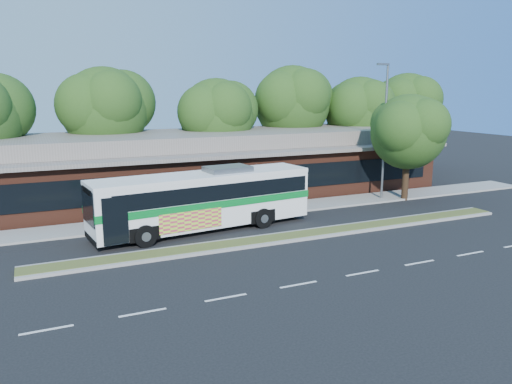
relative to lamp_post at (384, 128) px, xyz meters
The scene contains 12 objects.
ground 12.31m from the lamp_post, 147.90° to the right, with size 120.00×120.00×0.00m, color black.
median_strip 12.00m from the lamp_post, 150.55° to the right, with size 26.00×1.10×0.15m, color #4D5624.
sidewalk 10.73m from the lamp_post, behind, with size 44.00×2.60×0.12m, color gray.
plaza_building 12.17m from the lamp_post, 143.84° to the left, with size 33.20×11.20×4.45m.
lamp_post is the anchor object (origin of this frame).
tree_bg_b 19.10m from the lamp_post, 147.83° to the left, with size 6.69×6.00×9.00m.
tree_bg_c 12.27m from the lamp_post, 131.77° to the left, with size 6.24×5.60×8.26m.
tree_bg_d 10.32m from the lamp_post, 96.28° to the left, with size 6.91×6.20×9.37m.
tree_bg_e 10.38m from the lamp_post, 62.02° to the left, with size 6.47×5.80×8.50m.
tree_bg_f 14.91m from the lamp_post, 43.02° to the left, with size 6.69×6.00×8.92m.
transit_bus 13.91m from the lamp_post, behind, with size 12.10×3.91×3.34m.
sidewalk_tree 1.89m from the lamp_post, 17.92° to the right, with size 5.55×4.98×7.12m.
Camera 1 is at (-11.97, -20.82, 7.36)m, focal length 35.00 mm.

